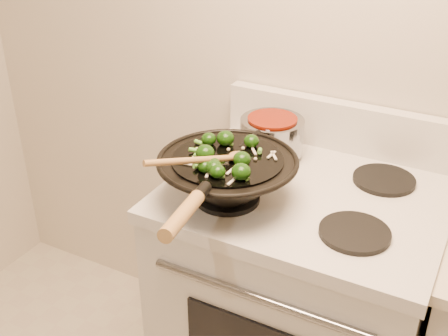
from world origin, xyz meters
The scene contains 5 objects.
stove centered at (-0.22, 1.17, 0.47)m, with size 0.78×0.67×1.08m.
wok centered at (-0.40, 1.02, 1.00)m, with size 0.38×0.63×0.18m.
stirfry centered at (-0.40, 1.00, 1.07)m, with size 0.24×0.26×0.04m.
wooden_spoon centered at (-0.41, 0.96, 1.08)m, with size 0.19×0.28×0.07m.
saucepan centered at (-0.40, 1.32, 0.99)m, with size 0.20×0.32×0.12m.
Camera 1 is at (0.21, -0.15, 1.75)m, focal length 45.00 mm.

